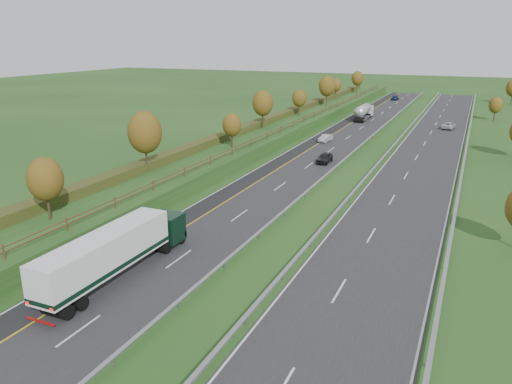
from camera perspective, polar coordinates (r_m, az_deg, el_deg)
ground at (r=80.60m, az=12.43°, el=3.75°), size 400.00×400.00×0.00m
near_carriageway at (r=87.16m, az=7.94°, el=4.99°), size 10.50×200.00×0.04m
far_carriageway at (r=84.32m, az=18.79°, el=3.83°), size 10.50×200.00×0.04m
hard_shoulder at (r=88.23m, az=5.60°, el=5.22°), size 3.00×200.00×0.04m
lane_markings at (r=85.57m, az=12.05°, el=4.57°), size 26.75×200.00×0.01m
embankment_left at (r=91.27m, az=0.07°, el=6.33°), size 12.00×200.00×2.00m
hedge_left at (r=91.81m, az=-1.09°, el=7.37°), size 2.20×180.00×1.10m
fence_left at (r=88.90m, az=2.64°, el=7.15°), size 0.12×189.06×1.20m
median_barrier_near at (r=85.71m, az=11.63°, el=5.00°), size 0.32×200.00×0.71m
median_barrier_far at (r=84.82m, az=15.00°, el=4.65°), size 0.32×200.00×0.71m
outer_barrier_far at (r=83.94m, az=22.77°, el=3.77°), size 0.32×200.00×0.71m
trees_left at (r=87.23m, az=-0.62°, el=9.39°), size 6.64×164.30×7.66m
box_lorry at (r=40.34m, az=-15.81°, el=-6.52°), size 2.58×16.28×4.06m
road_tanker at (r=120.17m, az=12.20°, el=8.97°), size 2.40×11.22×3.46m
car_dark_near at (r=76.52m, az=7.85°, el=3.90°), size 1.82×4.43×1.50m
car_silver_mid at (r=92.63m, az=7.96°, el=6.13°), size 1.93×4.14×1.31m
car_small_far at (r=162.17m, az=15.58°, el=10.33°), size 2.13×4.53×1.28m
car_oncoming at (r=112.52m, az=21.13°, el=7.11°), size 2.79×5.28×1.42m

